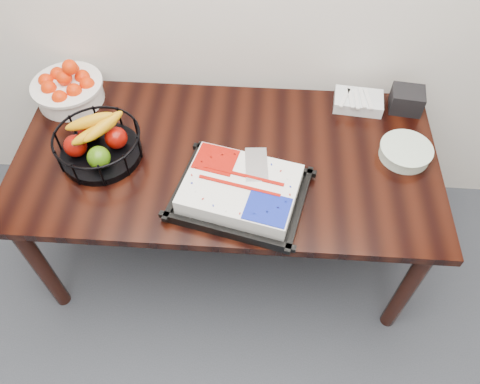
# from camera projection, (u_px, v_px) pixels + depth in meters

# --- Properties ---
(table) EXTENTS (1.80, 0.90, 0.75)m
(table) POSITION_uv_depth(u_px,v_px,m) (226.00, 169.00, 2.06)
(table) COLOR black
(table) RESTS_ON ground
(cake_tray) EXTENTS (0.57, 0.49, 0.10)m
(cake_tray) POSITION_uv_depth(u_px,v_px,m) (241.00, 191.00, 1.82)
(cake_tray) COLOR black
(cake_tray) RESTS_ON table
(tangerine_bowl) EXTENTS (0.32, 0.32, 0.21)m
(tangerine_bowl) POSITION_uv_depth(u_px,v_px,m) (67.00, 85.00, 2.13)
(tangerine_bowl) COLOR white
(tangerine_bowl) RESTS_ON table
(fruit_basket) EXTENTS (0.36, 0.36, 0.19)m
(fruit_basket) POSITION_uv_depth(u_px,v_px,m) (98.00, 143.00, 1.93)
(fruit_basket) COLOR black
(fruit_basket) RESTS_ON table
(plate_stack) EXTENTS (0.22, 0.22, 0.05)m
(plate_stack) POSITION_uv_depth(u_px,v_px,m) (405.00, 152.00, 1.97)
(plate_stack) COLOR white
(plate_stack) RESTS_ON table
(fork_bag) EXTENTS (0.23, 0.16, 0.06)m
(fork_bag) POSITION_uv_depth(u_px,v_px,m) (358.00, 101.00, 2.15)
(fork_bag) COLOR silver
(fork_bag) RESTS_ON table
(napkin_box) EXTENTS (0.16, 0.14, 0.10)m
(napkin_box) POSITION_uv_depth(u_px,v_px,m) (407.00, 100.00, 2.13)
(napkin_box) COLOR black
(napkin_box) RESTS_ON table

